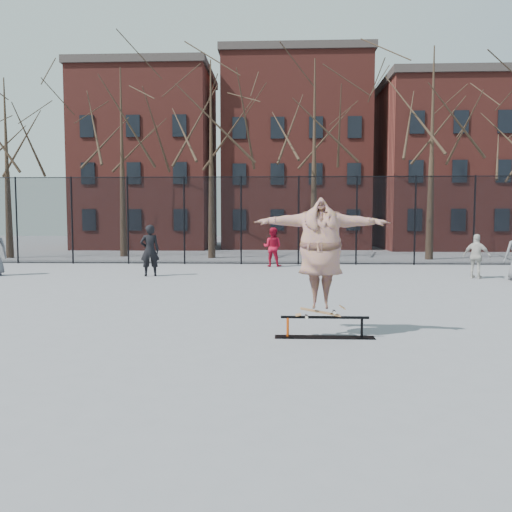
{
  "coord_description": "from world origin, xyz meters",
  "views": [
    {
      "loc": [
        0.21,
        -9.6,
        2.07
      ],
      "look_at": [
        -0.25,
        1.5,
        1.24
      ],
      "focal_mm": 35.0,
      "sensor_mm": 36.0,
      "label": 1
    }
  ],
  "objects_px": {
    "skateboard": "(320,313)",
    "skater": "(321,256)",
    "bystander_black": "(150,250)",
    "skate_rail": "(325,329)",
    "bystander_red": "(272,247)",
    "bystander_white": "(477,256)"
  },
  "relations": [
    {
      "from": "skate_rail",
      "to": "bystander_white",
      "type": "distance_m",
      "value": 10.84
    },
    {
      "from": "bystander_white",
      "to": "skater",
      "type": "bearing_deg",
      "value": 91.37
    },
    {
      "from": "skateboard",
      "to": "skater",
      "type": "height_order",
      "value": "skater"
    },
    {
      "from": "skateboard",
      "to": "bystander_black",
      "type": "height_order",
      "value": "bystander_black"
    },
    {
      "from": "skater",
      "to": "bystander_black",
      "type": "height_order",
      "value": "skater"
    },
    {
      "from": "bystander_black",
      "to": "bystander_white",
      "type": "bearing_deg",
      "value": 162.44
    },
    {
      "from": "skateboard",
      "to": "bystander_red",
      "type": "distance_m",
      "value": 13.02
    },
    {
      "from": "skate_rail",
      "to": "bystander_red",
      "type": "xyz_separation_m",
      "value": [
        -1.02,
        12.98,
        0.7
      ]
    },
    {
      "from": "skate_rail",
      "to": "skater",
      "type": "height_order",
      "value": "skater"
    },
    {
      "from": "skater",
      "to": "bystander_white",
      "type": "relative_size",
      "value": 1.53
    },
    {
      "from": "skate_rail",
      "to": "skateboard",
      "type": "xyz_separation_m",
      "value": [
        -0.08,
        0.0,
        0.28
      ]
    },
    {
      "from": "skate_rail",
      "to": "skater",
      "type": "bearing_deg",
      "value": 180.0
    },
    {
      "from": "bystander_red",
      "to": "bystander_white",
      "type": "xyz_separation_m",
      "value": [
        7.13,
        -4.04,
        -0.08
      ]
    },
    {
      "from": "bystander_white",
      "to": "skateboard",
      "type": "bearing_deg",
      "value": 91.37
    },
    {
      "from": "bystander_red",
      "to": "bystander_black",
      "type": "bearing_deg",
      "value": 54.98
    },
    {
      "from": "bystander_black",
      "to": "skate_rail",
      "type": "bearing_deg",
      "value": 104.16
    },
    {
      "from": "skate_rail",
      "to": "bystander_black",
      "type": "height_order",
      "value": "bystander_black"
    },
    {
      "from": "skate_rail",
      "to": "bystander_red",
      "type": "height_order",
      "value": "bystander_red"
    },
    {
      "from": "skate_rail",
      "to": "bystander_black",
      "type": "distance_m",
      "value": 10.67
    },
    {
      "from": "bystander_red",
      "to": "skate_rail",
      "type": "bearing_deg",
      "value": 108.53
    },
    {
      "from": "skater",
      "to": "bystander_red",
      "type": "distance_m",
      "value": 13.02
    },
    {
      "from": "skate_rail",
      "to": "bystander_black",
      "type": "xyz_separation_m",
      "value": [
        -5.42,
        9.16,
        0.78
      ]
    }
  ]
}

